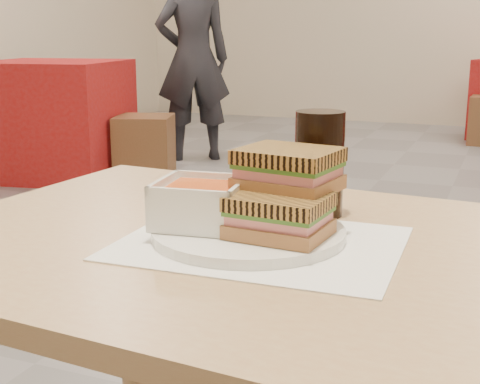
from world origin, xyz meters
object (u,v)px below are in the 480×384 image
at_px(patron_a, 193,58).
at_px(bg_chair_0l, 68,132).
at_px(panini_lower, 279,215).
at_px(soup_bowl, 201,205).
at_px(bg_table_0, 55,119).
at_px(plate, 248,233).
at_px(cola_glass, 319,164).
at_px(main_table, 333,332).
at_px(bg_chair_0r, 145,146).

bearing_deg(patron_a, bg_chair_0l, -157.69).
bearing_deg(bg_chair_0l, panini_lower, -50.26).
distance_m(soup_bowl, bg_table_0, 4.19).
relative_size(plate, soup_bowl, 2.03).
xyz_separation_m(soup_bowl, cola_glass, (0.12, 0.17, 0.04)).
bearing_deg(soup_bowl, plate, 8.74).
bearing_deg(main_table, bg_table_0, 132.20).
height_order(cola_glass, bg_chair_0r, cola_glass).
bearing_deg(cola_glass, panini_lower, -90.71).
distance_m(bg_table_0, patron_a, 1.21).
bearing_deg(panini_lower, patron_a, 117.44).
bearing_deg(cola_glass, main_table, -66.89).
bearing_deg(main_table, plate, 177.02).
height_order(main_table, bg_chair_0r, main_table).
bearing_deg(bg_table_0, soup_bowl, -49.79).
distance_m(plate, bg_chair_0r, 3.99).
bearing_deg(soup_bowl, bg_chair_0r, 121.43).
distance_m(soup_bowl, cola_glass, 0.21).
relative_size(bg_chair_0r, patron_a, 0.30).
height_order(bg_table_0, bg_chair_0r, bg_table_0).
bearing_deg(bg_chair_0l, cola_glass, -48.84).
relative_size(soup_bowl, patron_a, 0.08).
xyz_separation_m(main_table, bg_table_0, (-2.88, 3.18, -0.22)).
bearing_deg(bg_chair_0r, panini_lower, -57.20).
bearing_deg(plate, cola_glass, 71.32).
xyz_separation_m(cola_glass, bg_chair_0l, (-3.10, 3.55, -0.61)).
bearing_deg(soup_bowl, bg_chair_0l, 128.72).
height_order(panini_lower, patron_a, patron_a).
height_order(panini_lower, bg_table_0, same).
bearing_deg(bg_chair_0r, plate, -57.67).
distance_m(main_table, plate, 0.18).
distance_m(cola_glass, bg_chair_0l, 4.75).
bearing_deg(soup_bowl, cola_glass, 54.57).
bearing_deg(patron_a, cola_glass, -61.48).
bearing_deg(plate, bg_chair_0l, 129.42).
bearing_deg(plate, main_table, -2.98).
bearing_deg(cola_glass, patron_a, 118.52).
distance_m(soup_bowl, patron_a, 4.58).
xyz_separation_m(main_table, bg_chair_0l, (-3.17, 3.71, -0.41)).
bearing_deg(bg_chair_0l, bg_table_0, -61.52).
bearing_deg(bg_chair_0l, main_table, -49.49).
distance_m(bg_chair_0r, patron_a, 0.96).
height_order(main_table, soup_bowl, soup_bowl).
relative_size(main_table, bg_chair_0r, 2.51).
relative_size(plate, cola_glass, 1.65).
bearing_deg(bg_chair_0l, patron_a, 22.31).
distance_m(main_table, bg_table_0, 4.30).
bearing_deg(plate, patron_a, 116.98).
bearing_deg(bg_chair_0r, main_table, -56.22).
relative_size(cola_glass, bg_table_0, 0.15).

